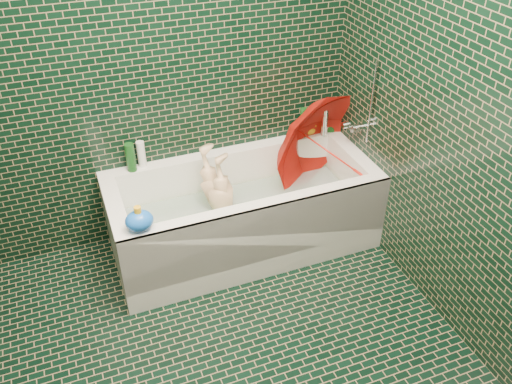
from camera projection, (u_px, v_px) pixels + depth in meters
name	position (u px, v px, depth m)	size (l,w,h in m)	color
floor	(231.00, 383.00, 2.80)	(2.80, 2.80, 0.00)	black
wall_back	(146.00, 57.00, 3.15)	(2.80, 2.80, 0.00)	black
wall_right	(492.00, 125.00, 2.47)	(2.80, 2.80, 0.00)	black
bathtub	(244.00, 220.00, 3.58)	(1.70, 0.75, 0.55)	white
bath_mat	(243.00, 225.00, 3.62)	(1.35, 0.47, 0.01)	green
water	(243.00, 207.00, 3.54)	(1.48, 0.53, 0.00)	silver
faucet	(360.00, 122.00, 3.50)	(0.18, 0.19, 0.55)	silver
child	(223.00, 206.00, 3.54)	(0.31, 0.21, 0.86)	#D3AD84
umbrella	(329.00, 152.00, 3.57)	(0.71, 0.71, 0.62)	red
soap_bottle_a	(328.00, 132.00, 3.86)	(0.10, 0.10, 0.26)	white
soap_bottle_b	(328.00, 131.00, 3.87)	(0.08, 0.08, 0.18)	#481D6C
soap_bottle_c	(329.00, 133.00, 3.85)	(0.13, 0.13, 0.17)	#124115
bottle_right_tall	(304.00, 122.00, 3.75)	(0.06, 0.06, 0.21)	#124115
bottle_right_pump	(324.00, 122.00, 3.77)	(0.05, 0.05, 0.20)	silver
bottle_left_tall	(131.00, 157.00, 3.39)	(0.06, 0.06, 0.19)	#124115
bottle_left_short	(141.00, 154.00, 3.44)	(0.05, 0.05, 0.18)	white
rubber_duck	(311.00, 129.00, 3.81)	(0.10, 0.07, 0.09)	#EFAC18
bath_toy	(139.00, 220.00, 2.91)	(0.18, 0.16, 0.15)	blue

